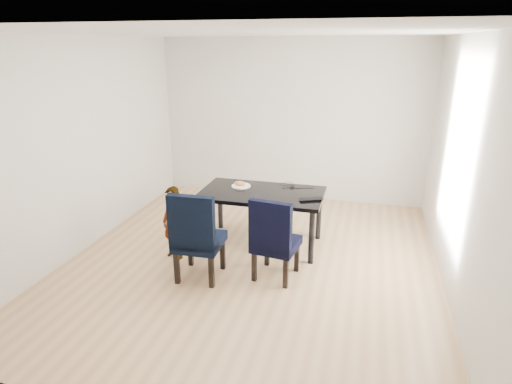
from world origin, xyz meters
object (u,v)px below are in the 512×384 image
(dining_table, at_px, (262,218))
(laptop, at_px, (310,198))
(child, at_px, (174,223))
(chair_right, at_px, (276,237))
(plate, at_px, (241,186))
(chair_left, at_px, (199,234))

(dining_table, height_order, laptop, laptop)
(laptop, bearing_deg, child, -5.71)
(dining_table, xyz_separation_m, chair_right, (0.37, -0.78, 0.13))
(child, xyz_separation_m, plate, (0.64, 0.80, 0.29))
(dining_table, distance_m, chair_left, 1.13)
(child, distance_m, laptop, 1.74)
(dining_table, bearing_deg, chair_left, -115.68)
(plate, relative_size, laptop, 0.86)
(plate, distance_m, laptop, 1.01)
(dining_table, distance_m, laptop, 0.76)
(chair_right, bearing_deg, plate, 135.06)
(dining_table, xyz_separation_m, laptop, (0.65, -0.10, 0.39))
(child, xyz_separation_m, laptop, (1.62, 0.55, 0.29))
(chair_right, bearing_deg, dining_table, 123.38)
(dining_table, xyz_separation_m, child, (-0.97, -0.65, 0.09))
(dining_table, relative_size, chair_right, 1.60)
(child, bearing_deg, chair_right, 15.11)
(chair_right, relative_size, child, 1.07)
(chair_left, distance_m, chair_right, 0.88)
(laptop, bearing_deg, chair_left, 14.16)
(chair_left, relative_size, child, 1.15)
(child, height_order, laptop, child)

